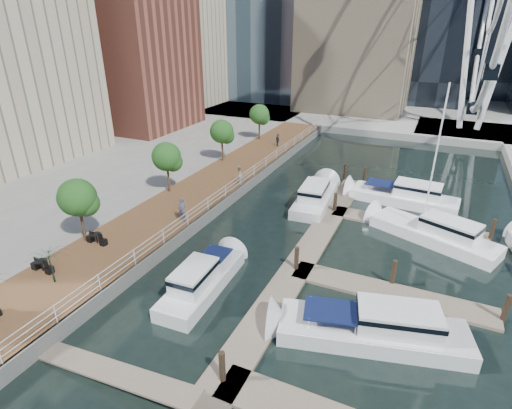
% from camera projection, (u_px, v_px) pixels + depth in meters
% --- Properties ---
extents(ground, '(520.00, 520.00, 0.00)m').
position_uv_depth(ground, '(192.00, 335.00, 21.06)').
color(ground, black).
rests_on(ground, ground).
extents(boardwalk, '(6.00, 60.00, 1.00)m').
position_uv_depth(boardwalk, '(198.00, 197.00, 36.69)').
color(boardwalk, brown).
rests_on(boardwalk, ground).
extents(seawall, '(0.25, 60.00, 1.00)m').
position_uv_depth(seawall, '(227.00, 202.00, 35.55)').
color(seawall, '#595954').
rests_on(seawall, ground).
extents(land_inland, '(48.00, 90.00, 1.00)m').
position_uv_depth(land_inland, '(3.00, 159.00, 46.96)').
color(land_inland, gray).
rests_on(land_inland, ground).
extents(land_far, '(200.00, 114.00, 1.00)m').
position_uv_depth(land_far, '(404.00, 84.00, 105.28)').
color(land_far, gray).
rests_on(land_far, ground).
extents(pier, '(14.00, 12.00, 1.00)m').
position_uv_depth(pier, '(467.00, 132.00, 58.57)').
color(pier, gray).
rests_on(pier, ground).
extents(railing, '(0.10, 60.00, 1.05)m').
position_uv_depth(railing, '(226.00, 191.00, 35.17)').
color(railing, white).
rests_on(railing, boardwalk).
extents(floating_docks, '(16.00, 34.00, 2.60)m').
position_uv_depth(floating_docks, '(378.00, 267.00, 26.09)').
color(floating_docks, '#6D6051').
rests_on(floating_docks, ground).
extents(midrise_condos, '(19.00, 67.00, 28.00)m').
position_uv_depth(midrise_condos, '(77.00, 38.00, 50.49)').
color(midrise_condos, '#BCAD8E').
rests_on(midrise_condos, ground).
extents(street_trees, '(2.60, 42.60, 4.60)m').
position_uv_depth(street_trees, '(166.00, 157.00, 35.21)').
color(street_trees, '#3F2B1C').
rests_on(street_trees, ground).
extents(cafe_tables, '(2.50, 13.70, 0.74)m').
position_uv_depth(cafe_tables, '(17.00, 285.00, 22.79)').
color(cafe_tables, black).
rests_on(cafe_tables, ground).
extents(yacht_foreground, '(10.92, 5.29, 2.15)m').
position_uv_depth(yacht_foreground, '(371.00, 339.00, 20.76)').
color(yacht_foreground, silver).
rests_on(yacht_foreground, ground).
extents(pedestrian_near, '(0.74, 0.52, 1.90)m').
position_uv_depth(pedestrian_near, '(182.00, 210.00, 30.69)').
color(pedestrian_near, '#4A4A62').
rests_on(pedestrian_near, boardwalk).
extents(pedestrian_mid, '(0.77, 0.93, 1.74)m').
position_uv_depth(pedestrian_mid, '(239.00, 175.00, 37.99)').
color(pedestrian_mid, gray).
rests_on(pedestrian_mid, boardwalk).
extents(pedestrian_far, '(0.93, 0.90, 1.56)m').
position_uv_depth(pedestrian_far, '(278.00, 140.00, 49.83)').
color(pedestrian_far, '#363E44').
rests_on(pedestrian_far, boardwalk).
extents(moored_yachts, '(24.48, 32.27, 11.50)m').
position_uv_depth(moored_yachts, '(414.00, 250.00, 28.97)').
color(moored_yachts, white).
rests_on(moored_yachts, ground).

